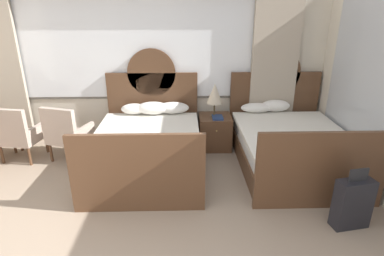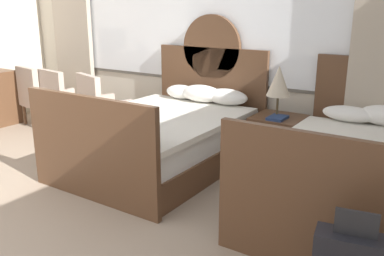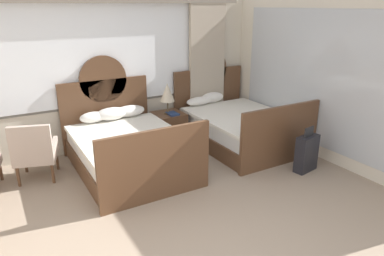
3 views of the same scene
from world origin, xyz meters
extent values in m
cube|color=beige|center=(0.00, 4.05, 1.35)|extent=(6.58, 0.07, 2.70)
cube|color=#605B52|center=(0.00, 4.01, 1.72)|extent=(4.36, 0.02, 1.82)
cube|color=white|center=(0.00, 4.00, 1.72)|extent=(4.28, 0.02, 1.74)
cube|color=tan|center=(2.38, 3.92, 1.30)|extent=(0.80, 0.08, 2.60)
cube|color=brown|center=(0.23, 2.85, 0.15)|extent=(1.53, 2.12, 0.30)
cube|color=white|center=(0.23, 2.85, 0.43)|extent=(1.47, 2.02, 0.26)
cube|color=silver|center=(0.23, 2.77, 0.59)|extent=(1.57, 1.92, 0.06)
cube|color=brown|center=(0.23, 3.94, 0.64)|extent=(1.61, 0.06, 1.29)
cylinder|color=brown|center=(0.23, 3.94, 1.29)|extent=(0.84, 0.06, 0.84)
cube|color=brown|center=(0.23, 1.76, 0.51)|extent=(1.61, 0.06, 1.02)
ellipsoid|color=white|center=(-0.08, 3.69, 0.71)|extent=(0.45, 0.27, 0.18)
ellipsoid|color=white|center=(0.25, 3.67, 0.73)|extent=(0.57, 0.31, 0.22)
ellipsoid|color=white|center=(0.60, 3.71, 0.72)|extent=(0.57, 0.30, 0.20)
cube|color=brown|center=(2.44, 2.85, 0.15)|extent=(1.53, 2.12, 0.30)
cube|color=white|center=(2.44, 2.85, 0.43)|extent=(1.47, 2.02, 0.26)
cube|color=silver|center=(2.44, 2.77, 0.59)|extent=(1.57, 1.92, 0.06)
cube|color=brown|center=(2.44, 3.94, 0.64)|extent=(1.61, 0.06, 1.29)
cylinder|color=brown|center=(2.44, 3.94, 1.29)|extent=(0.84, 0.06, 0.84)
cube|color=brown|center=(2.44, 1.76, 0.51)|extent=(1.61, 0.06, 1.02)
ellipsoid|color=white|center=(2.08, 3.72, 0.70)|extent=(0.56, 0.25, 0.17)
ellipsoid|color=white|center=(2.42, 3.76, 0.72)|extent=(0.51, 0.26, 0.21)
cube|color=brown|center=(1.33, 3.62, 0.29)|extent=(0.55, 0.55, 0.59)
sphere|color=tan|center=(1.33, 3.33, 0.42)|extent=(0.02, 0.02, 0.02)
cylinder|color=brown|center=(1.31, 3.60, 0.60)|extent=(0.14, 0.14, 0.02)
cylinder|color=brown|center=(1.31, 3.60, 0.72)|extent=(0.03, 0.03, 0.22)
cone|color=beige|center=(1.31, 3.60, 1.00)|extent=(0.27, 0.27, 0.34)
cube|color=navy|center=(1.36, 3.50, 0.60)|extent=(0.18, 0.26, 0.03)
cube|color=#B29E8E|center=(-1.08, 3.29, 0.36)|extent=(0.73, 0.73, 0.10)
cube|color=#B29E8E|center=(-1.15, 3.05, 0.67)|extent=(0.58, 0.25, 0.52)
cube|color=#B29E8E|center=(-0.83, 3.21, 0.49)|extent=(0.22, 0.52, 0.16)
cube|color=#B29E8E|center=(-1.32, 3.36, 0.49)|extent=(0.22, 0.52, 0.16)
cylinder|color=brown|center=(-0.77, 3.44, 0.16)|extent=(0.04, 0.04, 0.31)
cylinder|color=brown|center=(-1.23, 3.59, 0.16)|extent=(0.04, 0.04, 0.31)
cylinder|color=brown|center=(-0.92, 2.98, 0.16)|extent=(0.04, 0.04, 0.31)
cylinder|color=brown|center=(-1.38, 3.13, 0.16)|extent=(0.04, 0.04, 0.31)
cube|color=#B29E8E|center=(-1.87, 3.29, 0.36)|extent=(0.67, 0.67, 0.10)
cube|color=#B29E8E|center=(-1.91, 3.04, 0.67)|extent=(0.58, 0.17, 0.52)
cube|color=#B29E8E|center=(-1.61, 3.24, 0.49)|extent=(0.14, 0.52, 0.16)
cube|color=#B29E8E|center=(-2.12, 3.33, 0.49)|extent=(0.14, 0.52, 0.16)
cylinder|color=brown|center=(-1.59, 3.48, 0.16)|extent=(0.04, 0.04, 0.31)
cylinder|color=brown|center=(-2.06, 3.56, 0.16)|extent=(0.04, 0.04, 0.31)
cylinder|color=brown|center=(-1.67, 3.01, 0.16)|extent=(0.04, 0.04, 0.31)
cylinder|color=brown|center=(-2.14, 3.09, 0.16)|extent=(0.04, 0.04, 0.31)
cube|color=#B29E8E|center=(-2.16, 3.23, 0.49)|extent=(0.16, 0.52, 0.16)
cylinder|color=brown|center=(-2.14, 3.47, 0.16)|extent=(0.04, 0.04, 0.31)
cube|color=black|center=(2.68, 1.39, 0.30)|extent=(0.44, 0.25, 0.59)
cube|color=#232326|center=(2.68, 1.39, 0.67)|extent=(0.23, 0.06, 0.15)
cylinder|color=black|center=(2.51, 1.36, 0.03)|extent=(0.05, 0.03, 0.05)
cylinder|color=black|center=(2.84, 1.42, 0.03)|extent=(0.05, 0.03, 0.05)
camera|label=1|loc=(0.78, -1.53, 2.37)|focal=29.29mm
camera|label=2|loc=(3.04, -0.77, 1.79)|focal=38.87mm
camera|label=3|loc=(-1.52, -2.19, 2.55)|focal=33.23mm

